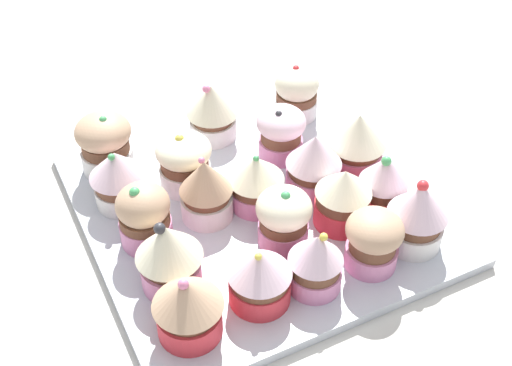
# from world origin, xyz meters

# --- Properties ---
(ground_plane) EXTENTS (1.80, 1.80, 0.03)m
(ground_plane) POSITION_xyz_m (0.00, 0.00, -0.01)
(ground_plane) COLOR beige
(baking_tray) EXTENTS (0.36, 0.36, 0.01)m
(baking_tray) POSITION_xyz_m (0.00, 0.00, 0.01)
(baking_tray) COLOR silver
(baking_tray) RESTS_ON ground_plane
(cupcake_0) EXTENTS (0.06, 0.06, 0.08)m
(cupcake_0) POSITION_xyz_m (-0.13, -0.13, 0.05)
(cupcake_0) COLOR white
(cupcake_0) RESTS_ON baking_tray
(cupcake_1) EXTENTS (0.06, 0.06, 0.07)m
(cupcake_1) POSITION_xyz_m (-0.07, -0.13, 0.05)
(cupcake_1) COLOR white
(cupcake_1) RESTS_ON baking_tray
(cupcake_2) EXTENTS (0.06, 0.06, 0.08)m
(cupcake_2) POSITION_xyz_m (-0.00, -0.13, 0.05)
(cupcake_2) COLOR pink
(cupcake_2) RESTS_ON baking_tray
(cupcake_3) EXTENTS (0.06, 0.06, 0.08)m
(cupcake_3) POSITION_xyz_m (0.07, -0.12, 0.05)
(cupcake_3) COLOR pink
(cupcake_3) RESTS_ON baking_tray
(cupcake_4) EXTENTS (0.07, 0.07, 0.07)m
(cupcake_4) POSITION_xyz_m (0.13, -0.13, 0.05)
(cupcake_4) COLOR #D1333D
(cupcake_4) RESTS_ON baking_tray
(cupcake_5) EXTENTS (0.06, 0.06, 0.07)m
(cupcake_5) POSITION_xyz_m (-0.06, -0.06, 0.05)
(cupcake_5) COLOR white
(cupcake_5) RESTS_ON baking_tray
(cupcake_6) EXTENTS (0.06, 0.06, 0.08)m
(cupcake_6) POSITION_xyz_m (-0.01, -0.05, 0.05)
(cupcake_6) COLOR white
(cupcake_6) RESTS_ON baking_tray
(cupcake_7) EXTENTS (0.06, 0.06, 0.07)m
(cupcake_7) POSITION_xyz_m (0.12, -0.06, 0.05)
(cupcake_7) COLOR #D1333D
(cupcake_7) RESTS_ON baking_tray
(cupcake_8) EXTENTS (0.06, 0.06, 0.08)m
(cupcake_8) POSITION_xyz_m (-0.13, 0.01, 0.05)
(cupcake_8) COLOR white
(cupcake_8) RESTS_ON baking_tray
(cupcake_9) EXTENTS (0.06, 0.06, 0.07)m
(cupcake_9) POSITION_xyz_m (-0.00, -0.00, 0.05)
(cupcake_9) COLOR pink
(cupcake_9) RESTS_ON baking_tray
(cupcake_10) EXTENTS (0.06, 0.06, 0.07)m
(cupcake_10) POSITION_xyz_m (0.06, -0.00, 0.05)
(cupcake_10) COLOR pink
(cupcake_10) RESTS_ON baking_tray
(cupcake_11) EXTENTS (0.05, 0.05, 0.07)m
(cupcake_11) POSITION_xyz_m (0.13, 0.00, 0.05)
(cupcake_11) COLOR pink
(cupcake_11) RESTS_ON baking_tray
(cupcake_12) EXTENTS (0.06, 0.06, 0.07)m
(cupcake_12) POSITION_xyz_m (-0.06, 0.06, 0.05)
(cupcake_12) COLOR pink
(cupcake_12) RESTS_ON baking_tray
(cupcake_13) EXTENTS (0.06, 0.06, 0.08)m
(cupcake_13) POSITION_xyz_m (0.01, 0.07, 0.05)
(cupcake_13) COLOR pink
(cupcake_13) RESTS_ON baking_tray
(cupcake_14) EXTENTS (0.06, 0.06, 0.07)m
(cupcake_14) POSITION_xyz_m (0.06, 0.07, 0.05)
(cupcake_14) COLOR #D1333D
(cupcake_14) RESTS_ON baking_tray
(cupcake_15) EXTENTS (0.06, 0.06, 0.07)m
(cupcake_15) POSITION_xyz_m (0.13, 0.06, 0.05)
(cupcake_15) COLOR pink
(cupcake_15) RESTS_ON baking_tray
(cupcake_16) EXTENTS (0.05, 0.05, 0.07)m
(cupcake_16) POSITION_xyz_m (-0.13, 0.12, 0.04)
(cupcake_16) COLOR white
(cupcake_16) RESTS_ON baking_tray
(cupcake_17) EXTENTS (0.07, 0.07, 0.07)m
(cupcake_17) POSITION_xyz_m (-0.01, 0.13, 0.05)
(cupcake_17) COLOR pink
(cupcake_17) RESTS_ON baking_tray
(cupcake_18) EXTENTS (0.05, 0.05, 0.07)m
(cupcake_18) POSITION_xyz_m (0.06, 0.12, 0.05)
(cupcake_18) COLOR #D1333D
(cupcake_18) RESTS_ON baking_tray
(cupcake_19) EXTENTS (0.06, 0.06, 0.08)m
(cupcake_19) POSITION_xyz_m (0.12, 0.12, 0.05)
(cupcake_19) COLOR white
(cupcake_19) RESTS_ON baking_tray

